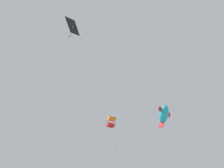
{
  "coord_description": "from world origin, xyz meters",
  "views": [
    {
      "loc": [
        -18.25,
        -16.11,
        0.5
      ],
      "look_at": [
        1.25,
        1.68,
        26.49
      ],
      "focal_mm": 54.35,
      "sensor_mm": 36.0,
      "label": 1
    }
  ],
  "objects": [
    {
      "name": "kite_delta_near_left",
      "position": [
        -3.37,
        4.09,
        34.58
      ],
      "size": [
        3.84,
        2.44,
        8.97
      ],
      "rotation": [
        0.19,
        0.0,
        6.53
      ],
      "color": "black"
    },
    {
      "name": "kite_fish_far_centre",
      "position": [
        3.63,
        -2.87,
        21.16
      ],
      "size": [
        1.66,
        1.61,
        2.43
      ],
      "rotation": [
        0.41,
        0.0,
        6.19
      ],
      "color": "#1EB2C6"
    },
    {
      "name": "kite_box_near_right",
      "position": [
        3.48,
        3.86,
        23.65
      ],
      "size": [
        1.59,
        1.43,
        4.95
      ],
      "rotation": [
        0.51,
        0.0,
        5.85
      ],
      "color": "orange"
    }
  ]
}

